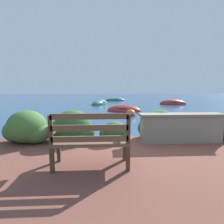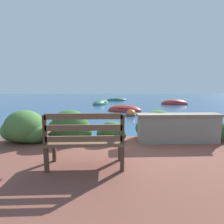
# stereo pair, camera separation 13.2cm
# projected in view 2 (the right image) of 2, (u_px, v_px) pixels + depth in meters

# --- Properties ---
(ground_plane) EXTENTS (80.00, 80.00, 0.00)m
(ground_plane) POSITION_uv_depth(u_px,v_px,m) (137.00, 144.00, 4.79)
(ground_plane) COLOR navy
(park_bench) EXTENTS (1.25, 0.48, 0.93)m
(park_bench) POSITION_uv_depth(u_px,v_px,m) (85.00, 139.00, 2.84)
(park_bench) COLOR #433123
(park_bench) RESTS_ON patio_terrace
(stone_wall) EXTENTS (2.00, 0.39, 0.70)m
(stone_wall) POSITION_uv_depth(u_px,v_px,m) (178.00, 128.00, 4.18)
(stone_wall) COLOR gray
(stone_wall) RESTS_ON patio_terrace
(hedge_clump_far_left) EXTENTS (1.15, 0.83, 0.78)m
(hedge_clump_far_left) POSITION_uv_depth(u_px,v_px,m) (24.00, 128.00, 4.19)
(hedge_clump_far_left) COLOR #426B33
(hedge_clump_far_left) RESTS_ON patio_terrace
(hedge_clump_left) EXTENTS (1.13, 0.82, 0.77)m
(hedge_clump_left) POSITION_uv_depth(u_px,v_px,m) (70.00, 127.00, 4.31)
(hedge_clump_left) COLOR #2D5628
(hedge_clump_left) RESTS_ON patio_terrace
(hedge_clump_centre) EXTENTS (0.73, 0.53, 0.50)m
(hedge_clump_centre) POSITION_uv_depth(u_px,v_px,m) (112.00, 133.00, 4.29)
(hedge_clump_centre) COLOR #2D5628
(hedge_clump_centre) RESTS_ON patio_terrace
(hedge_clump_right) EXTENTS (1.10, 0.79, 0.74)m
(hedge_clump_right) POSITION_uv_depth(u_px,v_px,m) (157.00, 126.00, 4.50)
(hedge_clump_right) COLOR #284C23
(hedge_clump_right) RESTS_ON patio_terrace
(hedge_clump_far_right) EXTENTS (0.86, 0.62, 0.59)m
(hedge_clump_far_right) POSITION_uv_depth(u_px,v_px,m) (209.00, 130.00, 4.40)
(hedge_clump_far_right) COLOR #2D5628
(hedge_clump_far_right) RESTS_ON patio_terrace
(rowboat_nearest) EXTENTS (2.49, 1.90, 0.72)m
(rowboat_nearest) POSITION_uv_depth(u_px,v_px,m) (124.00, 110.00, 11.41)
(rowboat_nearest) COLOR #9E2D28
(rowboat_nearest) RESTS_ON ground_plane
(rowboat_mid) EXTENTS (2.49, 1.34, 0.82)m
(rowboat_mid) POSITION_uv_depth(u_px,v_px,m) (174.00, 104.00, 15.94)
(rowboat_mid) COLOR #9E2D28
(rowboat_mid) RESTS_ON ground_plane
(rowboat_far) EXTENTS (1.99, 2.61, 0.77)m
(rowboat_far) POSITION_uv_depth(u_px,v_px,m) (101.00, 104.00, 16.10)
(rowboat_far) COLOR #336B5B
(rowboat_far) RESTS_ON ground_plane
(rowboat_outer) EXTENTS (2.31, 1.18, 0.63)m
(rowboat_outer) POSITION_uv_depth(u_px,v_px,m) (117.00, 100.00, 20.57)
(rowboat_outer) COLOR #336B5B
(rowboat_outer) RESTS_ON ground_plane
(mooring_buoy) EXTENTS (0.57, 0.57, 0.52)m
(mooring_buoy) POSITION_uv_depth(u_px,v_px,m) (131.00, 114.00, 9.53)
(mooring_buoy) COLOR orange
(mooring_buoy) RESTS_ON ground_plane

